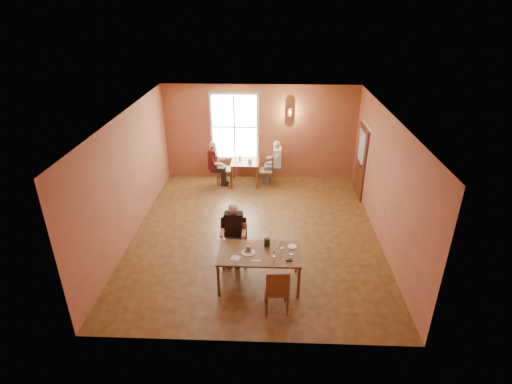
{
  "coord_description": "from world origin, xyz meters",
  "views": [
    {
      "loc": [
        0.35,
        -8.51,
        5.31
      ],
      "look_at": [
        0.0,
        0.2,
        1.05
      ],
      "focal_mm": 28.0,
      "sensor_mm": 36.0,
      "label": 1
    }
  ],
  "objects_px": {
    "chair_diner_white": "(266,170)",
    "chair_empty": "(277,288)",
    "main_table": "(259,268)",
    "chair_diner_maroon": "(225,168)",
    "diner_maroon": "(223,163)",
    "diner_white": "(267,164)",
    "second_table": "(245,172)",
    "diner_main": "(237,239)",
    "chair_diner_main": "(237,246)"
  },
  "relations": [
    {
      "from": "chair_empty",
      "to": "chair_diner_main",
      "type": "bearing_deg",
      "value": 116.96
    },
    {
      "from": "main_table",
      "to": "diner_maroon",
      "type": "relative_size",
      "value": 1.19
    },
    {
      "from": "diner_main",
      "to": "chair_diner_white",
      "type": "distance_m",
      "value": 4.32
    },
    {
      "from": "chair_diner_white",
      "to": "diner_white",
      "type": "relative_size",
      "value": 0.72
    },
    {
      "from": "chair_diner_main",
      "to": "chair_diner_white",
      "type": "height_order",
      "value": "chair_diner_white"
    },
    {
      "from": "main_table",
      "to": "chair_diner_white",
      "type": "height_order",
      "value": "chair_diner_white"
    },
    {
      "from": "diner_main",
      "to": "diner_white",
      "type": "xyz_separation_m",
      "value": [
        0.59,
        4.28,
        0.01
      ]
    },
    {
      "from": "diner_main",
      "to": "chair_diner_white",
      "type": "height_order",
      "value": "diner_main"
    },
    {
      "from": "second_table",
      "to": "diner_white",
      "type": "relative_size",
      "value": 0.63
    },
    {
      "from": "chair_diner_maroon",
      "to": "diner_maroon",
      "type": "bearing_deg",
      "value": -90.0
    },
    {
      "from": "diner_main",
      "to": "diner_maroon",
      "type": "relative_size",
      "value": 0.96
    },
    {
      "from": "second_table",
      "to": "diner_white",
      "type": "bearing_deg",
      "value": 0.0
    },
    {
      "from": "chair_diner_white",
      "to": "chair_diner_maroon",
      "type": "relative_size",
      "value": 0.96
    },
    {
      "from": "chair_diner_maroon",
      "to": "diner_maroon",
      "type": "xyz_separation_m",
      "value": [
        -0.03,
        0.0,
        0.18
      ]
    },
    {
      "from": "main_table",
      "to": "diner_white",
      "type": "xyz_separation_m",
      "value": [
        0.09,
        4.9,
        0.29
      ]
    },
    {
      "from": "chair_diner_white",
      "to": "chair_empty",
      "type": "bearing_deg",
      "value": -177.05
    },
    {
      "from": "chair_diner_white",
      "to": "diner_white",
      "type": "distance_m",
      "value": 0.19
    },
    {
      "from": "diner_main",
      "to": "chair_diner_maroon",
      "type": "relative_size",
      "value": 1.31
    },
    {
      "from": "second_table",
      "to": "diner_white",
      "type": "distance_m",
      "value": 0.74
    },
    {
      "from": "diner_main",
      "to": "chair_empty",
      "type": "xyz_separation_m",
      "value": [
        0.85,
        -1.35,
        -0.18
      ]
    },
    {
      "from": "diner_main",
      "to": "chair_diner_white",
      "type": "relative_size",
      "value": 1.36
    },
    {
      "from": "chair_diner_main",
      "to": "diner_main",
      "type": "bearing_deg",
      "value": 90.0
    },
    {
      "from": "chair_empty",
      "to": "chair_diner_white",
      "type": "distance_m",
      "value": 5.64
    },
    {
      "from": "main_table",
      "to": "chair_diner_white",
      "type": "distance_m",
      "value": 4.9
    },
    {
      "from": "chair_diner_maroon",
      "to": "diner_maroon",
      "type": "relative_size",
      "value": 0.73
    },
    {
      "from": "chair_empty",
      "to": "second_table",
      "type": "distance_m",
      "value": 5.71
    },
    {
      "from": "diner_white",
      "to": "diner_maroon",
      "type": "relative_size",
      "value": 0.98
    },
    {
      "from": "diner_main",
      "to": "chair_diner_maroon",
      "type": "xyz_separation_m",
      "value": [
        -0.74,
        4.28,
        -0.16
      ]
    },
    {
      "from": "second_table",
      "to": "chair_diner_maroon",
      "type": "relative_size",
      "value": 0.85
    },
    {
      "from": "chair_diner_white",
      "to": "main_table",
      "type": "bearing_deg",
      "value": 179.36
    },
    {
      "from": "diner_white",
      "to": "main_table",
      "type": "bearing_deg",
      "value": 179.01
    },
    {
      "from": "diner_main",
      "to": "diner_white",
      "type": "bearing_deg",
      "value": -97.78
    },
    {
      "from": "main_table",
      "to": "chair_diner_white",
      "type": "relative_size",
      "value": 1.69
    },
    {
      "from": "main_table",
      "to": "diner_white",
      "type": "distance_m",
      "value": 4.91
    },
    {
      "from": "second_table",
      "to": "diner_white",
      "type": "height_order",
      "value": "diner_white"
    },
    {
      "from": "chair_diner_main",
      "to": "second_table",
      "type": "height_order",
      "value": "chair_diner_main"
    },
    {
      "from": "chair_diner_white",
      "to": "diner_maroon",
      "type": "relative_size",
      "value": 0.71
    },
    {
      "from": "chair_diner_main",
      "to": "diner_main",
      "type": "distance_m",
      "value": 0.19
    },
    {
      "from": "chair_diner_maroon",
      "to": "diner_maroon",
      "type": "height_order",
      "value": "diner_maroon"
    },
    {
      "from": "main_table",
      "to": "second_table",
      "type": "xyz_separation_m",
      "value": [
        -0.59,
        4.9,
        -0.01
      ]
    },
    {
      "from": "chair_diner_main",
      "to": "diner_white",
      "type": "height_order",
      "value": "diner_white"
    },
    {
      "from": "chair_diner_main",
      "to": "diner_maroon",
      "type": "height_order",
      "value": "diner_maroon"
    },
    {
      "from": "diner_main",
      "to": "second_table",
      "type": "distance_m",
      "value": 4.29
    },
    {
      "from": "main_table",
      "to": "chair_diner_maroon",
      "type": "distance_m",
      "value": 5.06
    },
    {
      "from": "main_table",
      "to": "diner_maroon",
      "type": "bearing_deg",
      "value": 104.58
    },
    {
      "from": "diner_white",
      "to": "second_table",
      "type": "bearing_deg",
      "value": 90.0
    },
    {
      "from": "diner_white",
      "to": "chair_diner_maroon",
      "type": "relative_size",
      "value": 1.34
    },
    {
      "from": "chair_diner_main",
      "to": "chair_diner_white",
      "type": "distance_m",
      "value": 4.29
    },
    {
      "from": "main_table",
      "to": "diner_white",
      "type": "bearing_deg",
      "value": 89.01
    },
    {
      "from": "diner_white",
      "to": "diner_maroon",
      "type": "xyz_separation_m",
      "value": [
        -1.36,
        0.0,
        0.01
      ]
    }
  ]
}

